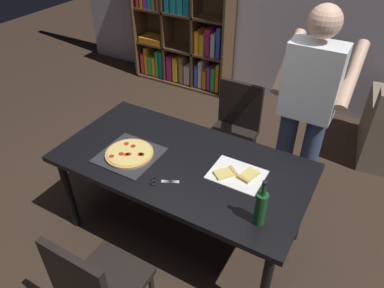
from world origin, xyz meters
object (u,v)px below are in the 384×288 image
at_px(bookshelf, 183,19).
at_px(pepperoni_pizza_on_tray, 129,154).
at_px(chair_near_camera, 96,285).
at_px(wine_bottle, 261,208).
at_px(kitchen_scissors, 160,181).
at_px(chair_far_side, 234,125).
at_px(dining_table, 182,168).
at_px(person_serving_pizza, 307,108).

height_order(bookshelf, pepperoni_pizza_on_tray, bookshelf).
relative_size(chair_near_camera, pepperoni_pizza_on_tray, 2.21).
relative_size(wine_bottle, kitchen_scissors, 1.61).
relative_size(chair_far_side, wine_bottle, 2.85).
height_order(chair_far_side, kitchen_scissors, chair_far_side).
xyz_separation_m(chair_far_side, wine_bottle, (0.69, -1.22, 0.36)).
xyz_separation_m(bookshelf, pepperoni_pizza_on_tray, (1.05, -2.51, -0.13)).
bearing_deg(chair_far_side, kitchen_scissors, -90.47).
relative_size(dining_table, chair_near_camera, 2.00).
distance_m(chair_near_camera, person_serving_pizza, 1.87).
xyz_separation_m(dining_table, bookshelf, (-1.40, 2.38, 0.22)).
height_order(dining_table, kitchen_scissors, kitchen_scissors).
bearing_deg(kitchen_scissors, person_serving_pizza, 56.52).
xyz_separation_m(chair_near_camera, wine_bottle, (0.69, 0.68, 0.36)).
bearing_deg(bookshelf, wine_bottle, -51.66).
bearing_deg(bookshelf, chair_far_side, -45.44).
height_order(chair_near_camera, wine_bottle, wine_bottle).
height_order(wine_bottle, kitchen_scissors, wine_bottle).
bearing_deg(bookshelf, chair_near_camera, -67.13).
bearing_deg(dining_table, pepperoni_pizza_on_tray, -158.64).
distance_m(dining_table, pepperoni_pizza_on_tray, 0.39).
distance_m(chair_near_camera, wine_bottle, 1.03).
xyz_separation_m(dining_table, wine_bottle, (0.69, -0.27, 0.19)).
bearing_deg(chair_near_camera, chair_far_side, 90.00).
bearing_deg(kitchen_scissors, chair_far_side, 89.53).
bearing_deg(person_serving_pizza, bookshelf, 141.28).
relative_size(chair_near_camera, person_serving_pizza, 0.51).
relative_size(chair_far_side, pepperoni_pizza_on_tray, 2.21).
xyz_separation_m(person_serving_pizza, pepperoni_pizza_on_tray, (-1.00, -0.87, -0.23)).
xyz_separation_m(bookshelf, person_serving_pizza, (2.05, -1.64, 0.10)).
bearing_deg(chair_far_side, chair_near_camera, -90.00).
height_order(bookshelf, person_serving_pizza, bookshelf).
relative_size(chair_near_camera, wine_bottle, 2.85).
xyz_separation_m(dining_table, kitchen_scissors, (-0.01, -0.26, 0.08)).
height_order(person_serving_pizza, wine_bottle, person_serving_pizza).
height_order(dining_table, chair_far_side, chair_far_side).
bearing_deg(pepperoni_pizza_on_tray, chair_far_side, 71.93).
relative_size(person_serving_pizza, kitchen_scissors, 8.94).
bearing_deg(dining_table, bookshelf, 120.57).
distance_m(chair_near_camera, bookshelf, 3.63).
height_order(chair_near_camera, kitchen_scissors, chair_near_camera).
bearing_deg(kitchen_scissors, pepperoni_pizza_on_tray, 159.98).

